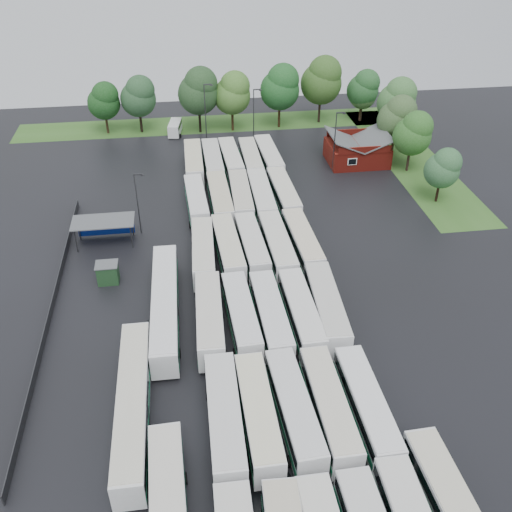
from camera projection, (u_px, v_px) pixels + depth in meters
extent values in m
plane|color=black|center=(253.00, 337.00, 61.70)|extent=(160.00, 160.00, 0.00)
cube|color=maroon|center=(357.00, 153.00, 98.84)|extent=(10.00, 8.00, 3.40)
cube|color=#4C4F51|center=(344.00, 140.00, 97.11)|extent=(5.07, 8.60, 2.19)
cube|color=#4C4F51|center=(372.00, 138.00, 97.69)|extent=(5.07, 8.60, 2.19)
cube|color=maroon|center=(365.00, 150.00, 94.32)|extent=(9.00, 0.20, 1.20)
cube|color=silver|center=(352.00, 162.00, 95.10)|extent=(1.60, 0.12, 1.20)
cylinder|color=#2D2D30|center=(76.00, 241.00, 74.85)|extent=(0.16, 0.16, 3.40)
cylinder|color=#2D2D30|center=(132.00, 237.00, 75.68)|extent=(0.16, 0.16, 3.40)
cylinder|color=#2D2D30|center=(79.00, 229.00, 77.49)|extent=(0.16, 0.16, 3.40)
cylinder|color=#2D2D30|center=(132.00, 225.00, 78.32)|extent=(0.16, 0.16, 3.40)
cube|color=#4C4F51|center=(103.00, 221.00, 75.59)|extent=(8.20, 4.20, 0.15)
cube|color=navy|center=(106.00, 226.00, 78.21)|extent=(7.60, 0.08, 2.60)
cube|color=#18391B|center=(108.00, 273.00, 69.53)|extent=(2.50, 2.00, 2.50)
cube|color=#4C4F51|center=(106.00, 264.00, 68.80)|extent=(2.70, 2.20, 0.12)
cube|color=#345F20|center=(220.00, 124.00, 115.38)|extent=(80.00, 10.00, 0.01)
cube|color=#345F20|center=(410.00, 159.00, 100.93)|extent=(10.00, 50.00, 0.01)
cube|color=#2D2D30|center=(52.00, 305.00, 65.40)|extent=(0.10, 50.00, 1.20)
cylinder|color=black|center=(395.00, 505.00, 44.65)|extent=(2.76, 1.04, 1.04)
cube|color=silver|center=(225.00, 418.00, 49.90)|extent=(2.95, 13.30, 3.04)
cube|color=black|center=(224.00, 414.00, 49.56)|extent=(3.00, 12.77, 0.97)
cube|color=#035D2C|center=(225.00, 423.00, 50.27)|extent=(3.00, 13.03, 0.67)
cube|color=silver|center=(224.00, 406.00, 49.03)|extent=(2.83, 12.90, 0.13)
cylinder|color=black|center=(230.00, 471.00, 47.24)|extent=(2.82, 1.06, 1.06)
cylinder|color=black|center=(221.00, 394.00, 54.24)|extent=(2.82, 1.06, 1.06)
cube|color=silver|center=(258.00, 415.00, 50.26)|extent=(2.81, 12.82, 2.93)
cube|color=black|center=(258.00, 411.00, 49.94)|extent=(2.87, 12.31, 0.94)
cube|color=#135B37|center=(258.00, 420.00, 50.62)|extent=(2.86, 12.57, 0.65)
cube|color=beige|center=(258.00, 403.00, 49.42)|extent=(2.70, 12.44, 0.13)
cylinder|color=black|center=(265.00, 465.00, 47.70)|extent=(2.72, 1.02, 1.02)
cylinder|color=black|center=(252.00, 392.00, 54.45)|extent=(2.72, 1.02, 1.02)
cube|color=silver|center=(294.00, 410.00, 50.77)|extent=(3.32, 12.96, 2.94)
cube|color=black|center=(294.00, 405.00, 50.44)|extent=(3.36, 12.45, 0.94)
cube|color=#0E5C37|center=(294.00, 415.00, 51.13)|extent=(3.36, 12.71, 0.65)
cube|color=silver|center=(295.00, 398.00, 49.92)|extent=(3.20, 12.57, 0.13)
cylinder|color=black|center=(303.00, 459.00, 48.19)|extent=(2.73, 1.03, 1.03)
cylinder|color=black|center=(285.00, 387.00, 54.97)|extent=(2.73, 1.03, 1.03)
cube|color=silver|center=(329.00, 407.00, 51.01)|extent=(2.78, 12.85, 2.94)
cube|color=black|center=(329.00, 403.00, 50.69)|extent=(2.84, 12.33, 0.94)
cube|color=#066734|center=(328.00, 412.00, 51.37)|extent=(2.83, 12.59, 0.65)
cube|color=beige|center=(330.00, 396.00, 50.17)|extent=(2.67, 12.46, 0.13)
cylinder|color=black|center=(339.00, 456.00, 48.44)|extent=(2.72, 1.03, 1.03)
cylinder|color=black|center=(317.00, 385.00, 55.21)|extent=(2.72, 1.03, 1.03)
cube|color=silver|center=(366.00, 406.00, 51.18)|extent=(2.80, 12.69, 2.90)
cube|color=black|center=(367.00, 402.00, 50.86)|extent=(2.86, 12.18, 0.93)
cube|color=#076439|center=(366.00, 411.00, 51.53)|extent=(2.85, 12.44, 0.64)
cube|color=silver|center=(368.00, 394.00, 50.34)|extent=(2.69, 12.31, 0.13)
cylinder|color=black|center=(379.00, 454.00, 48.64)|extent=(2.69, 1.01, 1.01)
cylinder|color=black|center=(352.00, 384.00, 55.32)|extent=(2.69, 1.01, 1.01)
cube|color=silver|center=(210.00, 318.00, 61.25)|extent=(3.21, 13.26, 3.02)
cube|color=black|center=(209.00, 314.00, 60.92)|extent=(3.25, 12.73, 0.97)
cube|color=#0F643E|center=(210.00, 323.00, 61.62)|extent=(3.25, 12.99, 0.66)
cube|color=beige|center=(209.00, 307.00, 60.39)|extent=(3.08, 12.86, 0.13)
cylinder|color=black|center=(213.00, 356.00, 58.61)|extent=(2.80, 1.05, 1.05)
cylinder|color=black|center=(207.00, 305.00, 65.56)|extent=(2.80, 1.05, 1.05)
cube|color=silver|center=(241.00, 316.00, 61.68)|extent=(3.14, 12.76, 2.90)
cube|color=black|center=(241.00, 312.00, 61.36)|extent=(3.18, 12.25, 0.93)
cube|color=#0F5832|center=(241.00, 321.00, 62.03)|extent=(3.18, 12.50, 0.64)
cube|color=silver|center=(241.00, 305.00, 60.85)|extent=(3.02, 12.37, 0.13)
cylinder|color=black|center=(246.00, 352.00, 59.14)|extent=(2.69, 1.01, 1.01)
cylinder|color=black|center=(237.00, 304.00, 65.82)|extent=(2.69, 1.01, 1.01)
cube|color=silver|center=(271.00, 316.00, 61.56)|extent=(2.95, 13.05, 2.98)
cube|color=black|center=(271.00, 312.00, 61.23)|extent=(3.01, 12.54, 0.95)
cube|color=#055F2F|center=(271.00, 321.00, 61.93)|extent=(3.00, 12.80, 0.66)
cube|color=silver|center=(271.00, 305.00, 60.71)|extent=(2.83, 12.66, 0.13)
cylinder|color=black|center=(277.00, 353.00, 58.96)|extent=(2.76, 1.04, 1.04)
cylinder|color=black|center=(265.00, 303.00, 65.82)|extent=(2.76, 1.04, 1.04)
cube|color=silver|center=(301.00, 313.00, 62.03)|extent=(2.89, 12.94, 2.96)
cube|color=black|center=(301.00, 309.00, 61.70)|extent=(2.94, 12.43, 0.95)
cube|color=#10633C|center=(301.00, 318.00, 62.39)|extent=(2.94, 12.68, 0.65)
cube|color=silver|center=(302.00, 302.00, 61.18)|extent=(2.77, 12.55, 0.13)
cylinder|color=black|center=(308.00, 349.00, 59.44)|extent=(2.74, 1.03, 1.03)
cylinder|color=black|center=(293.00, 301.00, 66.25)|extent=(2.74, 1.03, 1.03)
cube|color=silver|center=(326.00, 308.00, 62.72)|extent=(3.44, 13.53, 3.07)
cube|color=black|center=(327.00, 303.00, 62.38)|extent=(3.48, 13.00, 0.98)
cube|color=#145C38|center=(326.00, 312.00, 63.09)|extent=(3.49, 13.26, 0.68)
cube|color=beige|center=(327.00, 296.00, 61.84)|extent=(3.31, 13.12, 0.13)
cylinder|color=black|center=(335.00, 344.00, 60.03)|extent=(2.85, 1.07, 1.07)
cylinder|color=black|center=(317.00, 295.00, 67.11)|extent=(2.85, 1.07, 1.07)
cube|color=silver|center=(203.00, 252.00, 72.17)|extent=(3.20, 12.91, 2.94)
cube|color=black|center=(203.00, 248.00, 71.84)|extent=(3.24, 12.40, 0.94)
cube|color=#095E2F|center=(204.00, 256.00, 72.53)|extent=(3.24, 12.65, 0.65)
cube|color=beige|center=(203.00, 242.00, 71.33)|extent=(3.07, 12.52, 0.13)
cylinder|color=black|center=(206.00, 280.00, 69.60)|extent=(2.72, 1.02, 1.02)
cylinder|color=black|center=(202.00, 245.00, 76.36)|extent=(2.72, 1.02, 1.02)
cube|color=silver|center=(228.00, 249.00, 72.83)|extent=(3.29, 13.13, 2.98)
cube|color=black|center=(228.00, 245.00, 72.50)|extent=(3.33, 12.61, 0.95)
cube|color=#105B38|center=(228.00, 253.00, 73.19)|extent=(3.33, 12.87, 0.66)
cube|color=beige|center=(228.00, 238.00, 71.97)|extent=(3.16, 12.73, 0.13)
cylinder|color=black|center=(232.00, 277.00, 70.22)|extent=(2.77, 1.04, 1.04)
cylinder|color=black|center=(225.00, 241.00, 77.09)|extent=(2.77, 1.04, 1.04)
cube|color=silver|center=(252.00, 246.00, 73.31)|extent=(3.15, 12.88, 2.93)
cube|color=black|center=(252.00, 243.00, 72.99)|extent=(3.20, 12.37, 0.94)
cube|color=#0D5C34|center=(252.00, 251.00, 73.67)|extent=(3.19, 12.62, 0.64)
cube|color=silver|center=(252.00, 236.00, 72.47)|extent=(3.03, 12.49, 0.13)
cylinder|color=black|center=(256.00, 274.00, 70.75)|extent=(2.72, 1.02, 1.02)
cylinder|color=black|center=(248.00, 239.00, 77.50)|extent=(2.72, 1.02, 1.02)
cube|color=silver|center=(277.00, 246.00, 73.17)|extent=(3.07, 13.42, 3.06)
cube|color=black|center=(277.00, 242.00, 72.83)|extent=(3.12, 12.89, 0.98)
cube|color=#05562C|center=(277.00, 251.00, 73.54)|extent=(3.12, 13.15, 0.67)
cube|color=beige|center=(278.00, 236.00, 72.29)|extent=(2.95, 13.02, 0.13)
cylinder|color=black|center=(283.00, 275.00, 70.49)|extent=(2.84, 1.07, 1.07)
cylinder|color=black|center=(272.00, 239.00, 77.55)|extent=(2.84, 1.07, 1.07)
cube|color=silver|center=(302.00, 242.00, 74.02)|extent=(3.15, 13.14, 2.99)
cube|color=black|center=(302.00, 239.00, 73.69)|extent=(3.19, 12.62, 0.96)
cube|color=#0E6635|center=(302.00, 247.00, 74.39)|extent=(3.19, 12.88, 0.66)
cube|color=beige|center=(303.00, 232.00, 73.17)|extent=(3.02, 12.74, 0.13)
cylinder|color=black|center=(309.00, 270.00, 71.41)|extent=(2.77, 1.04, 1.04)
cylinder|color=black|center=(296.00, 236.00, 78.30)|extent=(2.77, 1.04, 1.04)
cube|color=silver|center=(196.00, 202.00, 83.46)|extent=(3.11, 12.75, 2.90)
cube|color=black|center=(196.00, 198.00, 83.14)|extent=(3.16, 12.25, 0.93)
cube|color=#0F663D|center=(197.00, 206.00, 83.82)|extent=(3.16, 12.50, 0.64)
cube|color=silver|center=(196.00, 193.00, 82.63)|extent=(2.99, 12.37, 0.13)
cylinder|color=black|center=(199.00, 224.00, 80.93)|extent=(2.69, 1.01, 1.01)
cylinder|color=black|center=(196.00, 198.00, 87.61)|extent=(2.69, 1.01, 1.01)
cube|color=silver|center=(220.00, 200.00, 83.79)|extent=(2.99, 13.35, 3.05)
cube|color=black|center=(220.00, 196.00, 83.45)|extent=(3.05, 12.82, 0.98)
cube|color=#0F673E|center=(220.00, 204.00, 84.16)|extent=(3.04, 13.08, 0.67)
cube|color=beige|center=(220.00, 190.00, 82.91)|extent=(2.88, 12.95, 0.13)
cylinder|color=black|center=(223.00, 223.00, 81.12)|extent=(2.83, 1.06, 1.06)
cylinder|color=black|center=(218.00, 196.00, 88.14)|extent=(2.83, 1.06, 1.06)
cube|color=silver|center=(241.00, 198.00, 84.40)|extent=(3.08, 13.15, 3.00)
cube|color=black|center=(241.00, 194.00, 84.07)|extent=(3.13, 12.63, 0.96)
cube|color=#06653A|center=(241.00, 202.00, 84.77)|extent=(3.13, 12.89, 0.66)
cube|color=beige|center=(241.00, 188.00, 83.54)|extent=(2.96, 12.75, 0.13)
cylinder|color=black|center=(244.00, 220.00, 81.78)|extent=(2.78, 1.05, 1.05)
cylinder|color=black|center=(238.00, 194.00, 88.68)|extent=(2.78, 1.05, 1.05)
cube|color=silver|center=(261.00, 197.00, 84.43)|extent=(2.93, 13.37, 3.06)
cube|color=black|center=(261.00, 194.00, 84.09)|extent=(2.99, 12.84, 0.98)
cube|color=#05562D|center=(261.00, 201.00, 84.80)|extent=(2.98, 13.10, 0.67)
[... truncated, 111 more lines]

